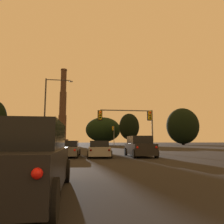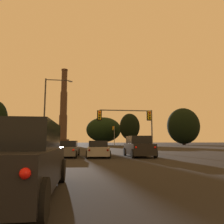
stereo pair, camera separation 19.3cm
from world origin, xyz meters
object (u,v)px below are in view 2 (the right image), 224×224
Objects in this scene: suv_right_lane_front at (139,147)px; suv_left_lane_third at (17,160)px; sedan_left_lane_front at (67,149)px; street_lamp at (49,107)px; sedan_center_lane_front at (98,149)px; smokestack at (63,114)px; traffic_light_overhead_right at (133,119)px; traffic_light_far_right at (114,133)px.

suv_left_lane_third is at bearing -114.72° from suv_right_lane_front.
sedan_left_lane_front is 11.67m from street_lamp.
suv_right_lane_front reaches higher than sedan_center_lane_front.
smokestack is (-10.28, 106.10, 16.41)m from sedan_left_lane_front.
sedan_center_lane_front is 108.63m from smokestack.
suv_right_lane_front is 1.03× the size of sedan_center_lane_front.
suv_right_lane_front is 7.21m from traffic_light_overhead_right.
suv_left_lane_third is 0.49× the size of street_lamp.
traffic_light_far_right is 0.57× the size of street_lamp.
suv_left_lane_third is 14.39m from sedan_left_lane_front.
suv_right_lane_front is 3.68m from sedan_center_lane_front.
street_lamp is at bearing 133.86° from suv_right_lane_front.
sedan_center_lane_front is at bearing -83.04° from smokestack.
street_lamp is (-3.10, 24.19, 5.15)m from suv_left_lane_third.
suv_right_lane_front is at bearing -98.62° from traffic_light_overhead_right.
suv_left_lane_third is 21.74m from traffic_light_overhead_right.
smokestack is at bearing 97.63° from sedan_left_lane_front.
smokestack reaches higher than traffic_light_overhead_right.
sedan_center_lane_front is 8.48m from traffic_light_overhead_right.
traffic_light_far_right is (9.91, 53.80, 2.82)m from suv_left_lane_third.
traffic_light_overhead_right is 11.60m from street_lamp.
traffic_light_far_right is at bearing 79.07° from suv_left_lane_third.
traffic_light_far_right is at bearing -73.33° from smokestack.
traffic_light_overhead_right reaches higher than suv_right_lane_front.
suv_left_lane_third is 121.97m from smokestack.
traffic_light_far_right reaches higher than suv_right_lane_front.
sedan_left_lane_front is 107.85m from smokestack.
sedan_left_lane_front is at bearing -71.31° from street_lamp.
traffic_light_overhead_right is (4.64, 6.24, 3.39)m from sedan_center_lane_front.
sedan_left_lane_front is 0.11× the size of smokestack.
smokestack reaches higher than sedan_center_lane_front.
suv_right_lane_front is 0.50× the size of street_lamp.
traffic_light_overhead_right reaches higher than sedan_left_lane_front.
traffic_light_overhead_right is 102.72m from smokestack.
traffic_light_overhead_right is (7.58, 20.12, 3.16)m from suv_left_lane_third.
traffic_light_overhead_right is 1.23× the size of traffic_light_far_right.
street_lamp is at bearing 123.22° from sedan_center_lane_front.
street_lamp is (-6.05, 10.31, 5.38)m from sedan_center_lane_front.
smokestack is at bearing 94.28° from suv_left_lane_third.
traffic_light_overhead_right is at bearing 82.40° from suv_right_lane_front.
traffic_light_far_right is (2.32, 33.68, -0.34)m from traffic_light_overhead_right.
smokestack is (-17.64, 100.35, 13.02)m from traffic_light_overhead_right.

